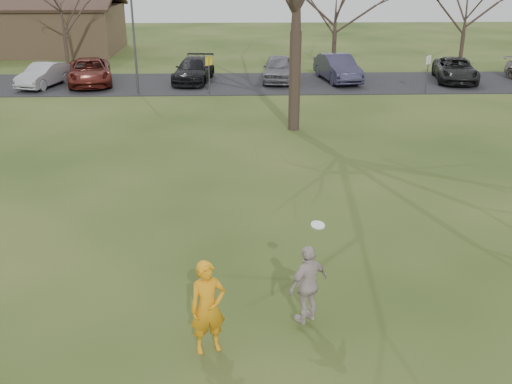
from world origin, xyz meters
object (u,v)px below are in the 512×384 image
at_px(car_1, 44,75).
at_px(car_4, 278,68).
at_px(player_defender, 208,308).
at_px(catching_play, 308,284).
at_px(car_6, 455,70).
at_px(lamp_post, 133,20).
at_px(car_3, 194,70).
at_px(car_5, 338,68).
at_px(car_2, 90,72).

distance_m(car_1, car_4, 13.79).
distance_m(player_defender, catching_play, 2.10).
bearing_deg(player_defender, car_4, 65.18).
bearing_deg(car_6, lamp_post, -160.65).
bearing_deg(catching_play, car_6, 64.57).
height_order(car_1, car_6, car_6).
relative_size(car_3, car_4, 1.08).
bearing_deg(car_5, car_2, 171.74).
relative_size(car_1, lamp_post, 0.65).
height_order(car_2, car_5, car_5).
height_order(car_6, lamp_post, lamp_post).
distance_m(car_1, car_2, 2.58).
bearing_deg(player_defender, car_1, 95.19).
bearing_deg(car_6, car_5, -171.02).
relative_size(car_4, catching_play, 1.98).
bearing_deg(car_3, lamp_post, -125.90).
xyz_separation_m(car_5, car_6, (7.14, -0.26, -0.10)).
bearing_deg(lamp_post, player_defender, -77.78).
distance_m(car_2, lamp_post, 5.18).
bearing_deg(car_4, car_3, -174.38).
height_order(car_4, car_5, car_5).
bearing_deg(car_2, catching_play, -80.51).
distance_m(car_6, catching_play, 27.57).
height_order(car_2, car_4, car_4).
xyz_separation_m(car_1, car_3, (8.62, 1.11, 0.03)).
bearing_deg(car_6, car_2, -168.36).
bearing_deg(car_6, car_1, -167.06).
distance_m(player_defender, car_4, 26.15).
bearing_deg(car_3, car_6, 6.50).
bearing_deg(player_defender, car_5, 57.46).
height_order(car_5, catching_play, catching_play).
height_order(player_defender, car_6, player_defender).
relative_size(car_2, car_4, 1.19).
bearing_deg(car_6, player_defender, -107.23).
bearing_deg(lamp_post, car_2, 141.87).
bearing_deg(car_1, catching_play, -46.48).
bearing_deg(car_3, catching_play, -73.24).
relative_size(player_defender, car_3, 0.39).
bearing_deg(lamp_post, car_4, 20.98).
xyz_separation_m(car_2, lamp_post, (3.20, -2.51, 3.19)).
relative_size(car_1, car_2, 0.77).
distance_m(car_6, lamp_post, 19.24).
bearing_deg(car_2, car_6, -12.29).
distance_m(car_5, car_6, 7.15).
relative_size(car_1, catching_play, 1.80).
distance_m(car_3, car_5, 8.73).
height_order(car_5, car_6, car_5).
height_order(player_defender, car_4, player_defender).
height_order(car_1, car_5, car_5).
xyz_separation_m(player_defender, car_5, (6.67, 25.88, -0.12)).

